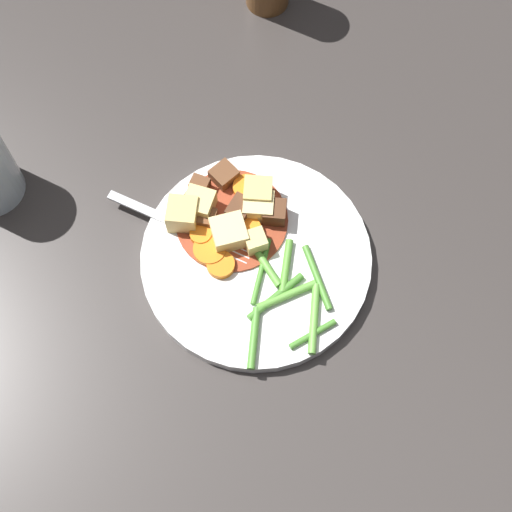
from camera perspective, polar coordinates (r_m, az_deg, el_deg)
ground_plane at (r=0.83m, az=0.00°, el=-0.43°), size 3.00×3.00×0.00m
dinner_plate at (r=0.82m, az=0.00°, el=-0.22°), size 0.25×0.25×0.02m
stew_sauce at (r=0.83m, az=-1.85°, el=2.75°), size 0.12×0.12×0.00m
carrot_slice_0 at (r=0.82m, az=-0.85°, el=1.95°), size 0.04×0.04×0.01m
carrot_slice_1 at (r=0.80m, az=-2.69°, el=-0.67°), size 0.04×0.04×0.01m
carrot_slice_2 at (r=0.84m, az=-0.72°, el=5.17°), size 0.03×0.03×0.01m
carrot_slice_3 at (r=0.82m, az=-4.20°, el=1.61°), size 0.03×0.03×0.01m
carrot_slice_4 at (r=0.81m, az=-3.53°, el=0.46°), size 0.05×0.05×0.01m
potato_chunk_0 at (r=0.82m, az=-5.58°, el=3.15°), size 0.05×0.05×0.03m
potato_chunk_1 at (r=0.82m, az=0.18°, el=3.73°), size 0.04×0.04×0.03m
potato_chunk_2 at (r=0.83m, az=0.15°, el=4.75°), size 0.04×0.04×0.03m
potato_chunk_3 at (r=0.81m, az=-0.06°, el=1.10°), size 0.03×0.03×0.02m
potato_chunk_4 at (r=0.81m, az=-2.07°, el=1.76°), size 0.05×0.05×0.03m
potato_chunk_5 at (r=0.82m, az=-4.32°, el=3.92°), size 0.04×0.04×0.03m
meat_chunk_0 at (r=0.82m, az=-1.22°, el=3.44°), size 0.03×0.03×0.02m
meat_chunk_1 at (r=0.84m, az=-2.44°, el=6.12°), size 0.03×0.03×0.02m
meat_chunk_2 at (r=0.82m, az=1.41°, el=3.31°), size 0.03×0.03×0.02m
meat_chunk_3 at (r=0.84m, az=-4.28°, el=5.32°), size 0.03×0.02×0.02m
meat_chunk_4 at (r=0.82m, az=-3.89°, el=2.86°), size 0.03×0.03×0.02m
green_bean_0 at (r=0.80m, az=4.66°, el=-1.62°), size 0.07×0.04×0.01m
green_bean_1 at (r=0.79m, az=2.33°, el=-3.01°), size 0.03×0.07×0.01m
green_bean_2 at (r=0.80m, az=0.38°, el=-1.17°), size 0.05×0.07×0.01m
green_bean_3 at (r=0.78m, az=4.42°, el=-4.75°), size 0.06×0.06×0.01m
green_bean_4 at (r=0.79m, az=1.50°, el=-3.10°), size 0.01×0.07×0.01m
green_bean_5 at (r=0.80m, az=2.30°, el=-0.77°), size 0.04×0.05×0.01m
green_bean_6 at (r=0.78m, az=-0.17°, el=-6.25°), size 0.05×0.05×0.01m
green_bean_7 at (r=0.78m, az=4.32°, el=-5.92°), size 0.02×0.05×0.01m
green_bean_8 at (r=0.80m, az=0.63°, el=-0.45°), size 0.06×0.02×0.01m
fork at (r=0.83m, az=-5.50°, el=2.20°), size 0.17×0.08×0.00m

